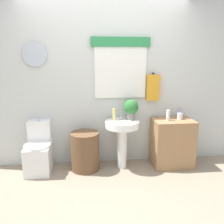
{
  "coord_description": "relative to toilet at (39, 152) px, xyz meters",
  "views": [
    {
      "loc": [
        -0.26,
        -2.41,
        1.66
      ],
      "look_at": [
        0.08,
        0.8,
        0.9
      ],
      "focal_mm": 36.56,
      "sensor_mm": 36.0,
      "label": 1
    }
  ],
  "objects": [
    {
      "name": "ground_plane",
      "position": [
        1.01,
        -0.88,
        -0.3
      ],
      "size": [
        8.0,
        8.0,
        0.0
      ],
      "primitive_type": "plane",
      "color": "gray"
    },
    {
      "name": "back_wall",
      "position": [
        1.02,
        0.27,
        1.01
      ],
      "size": [
        4.4,
        0.18,
        2.6
      ],
      "color": "silver",
      "rests_on": "ground_plane"
    },
    {
      "name": "toilet",
      "position": [
        0.0,
        0.0,
        0.0
      ],
      "size": [
        0.38,
        0.51,
        0.77
      ],
      "color": "white",
      "rests_on": "ground_plane"
    },
    {
      "name": "laundry_hamper",
      "position": [
        0.69,
        -0.03,
        -0.0
      ],
      "size": [
        0.43,
        0.43,
        0.58
      ],
      "primitive_type": "cylinder",
      "color": "brown",
      "rests_on": "ground_plane"
    },
    {
      "name": "pedestal_sink",
      "position": [
        1.25,
        -0.03,
        0.27
      ],
      "size": [
        0.52,
        0.52,
        0.75
      ],
      "color": "white",
      "rests_on": "ground_plane"
    },
    {
      "name": "faucet",
      "position": [
        1.25,
        0.09,
        0.51
      ],
      "size": [
        0.03,
        0.03,
        0.1
      ],
      "primitive_type": "cylinder",
      "color": "silver",
      "rests_on": "pedestal_sink"
    },
    {
      "name": "wooden_cabinet",
      "position": [
        2.05,
        -0.03,
        0.08
      ],
      "size": [
        0.61,
        0.44,
        0.75
      ],
      "primitive_type": "cube",
      "color": "#9E754C",
      "rests_on": "ground_plane"
    },
    {
      "name": "soap_bottle",
      "position": [
        1.13,
        0.02,
        0.55
      ],
      "size": [
        0.05,
        0.05,
        0.18
      ],
      "primitive_type": "cylinder",
      "color": "#DBD166",
      "rests_on": "pedestal_sink"
    },
    {
      "name": "potted_plant",
      "position": [
        1.39,
        0.03,
        0.64
      ],
      "size": [
        0.22,
        0.22,
        0.31
      ],
      "color": "slate",
      "rests_on": "pedestal_sink"
    },
    {
      "name": "lotion_bottle",
      "position": [
        1.94,
        -0.07,
        0.53
      ],
      "size": [
        0.05,
        0.05,
        0.17
      ],
      "primitive_type": "cylinder",
      "color": "white",
      "rests_on": "wooden_cabinet"
    },
    {
      "name": "toothbrush_cup",
      "position": [
        2.15,
        -0.01,
        0.5
      ],
      "size": [
        0.08,
        0.08,
        0.19
      ],
      "color": "silver",
      "rests_on": "wooden_cabinet"
    }
  ]
}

